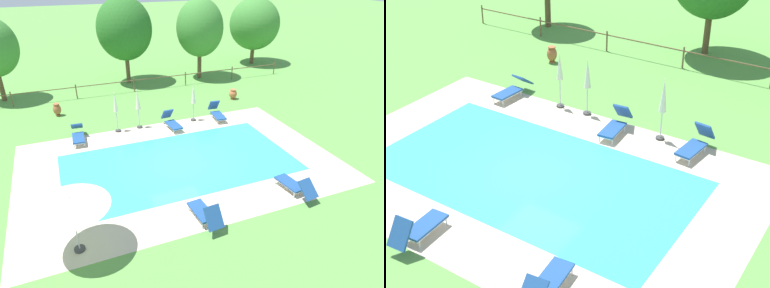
# 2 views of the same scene
# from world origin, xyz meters

# --- Properties ---
(ground_plane) EXTENTS (160.00, 160.00, 0.00)m
(ground_plane) POSITION_xyz_m (0.00, 0.00, 0.00)
(ground_plane) COLOR #599342
(pool_deck_paving) EXTENTS (14.63, 9.53, 0.01)m
(pool_deck_paving) POSITION_xyz_m (0.00, 0.00, 0.00)
(pool_deck_paving) COLOR beige
(pool_deck_paving) RESTS_ON ground
(swimming_pool_water) EXTENTS (10.75, 5.65, 0.01)m
(swimming_pool_water) POSITION_xyz_m (0.00, 0.00, 0.01)
(swimming_pool_water) COLOR #38C6D1
(swimming_pool_water) RESTS_ON ground
(pool_coping_rim) EXTENTS (11.23, 6.13, 0.01)m
(pool_coping_rim) POSITION_xyz_m (0.00, 0.00, 0.01)
(pool_coping_rim) COLOR beige
(pool_coping_rim) RESTS_ON ground
(sun_lounger_north_near_steps) EXTENTS (0.76, 1.90, 0.99)m
(sun_lounger_north_near_steps) POSITION_xyz_m (0.96, 3.84, 0.39)
(sun_lounger_north_near_steps) COLOR navy
(sun_lounger_north_near_steps) RESTS_ON ground
(sun_lounger_north_mid) EXTENTS (0.82, 2.01, 0.90)m
(sun_lounger_north_mid) POSITION_xyz_m (3.53, -4.04, 0.38)
(sun_lounger_north_mid) COLOR navy
(sun_lounger_north_mid) RESTS_ON ground
(sun_lounger_north_far) EXTENTS (0.71, 2.03, 0.84)m
(sun_lounger_north_far) POSITION_xyz_m (-4.20, 4.21, 0.37)
(sun_lounger_north_far) COLOR navy
(sun_lounger_north_far) RESTS_ON ground
(sun_lounger_north_end) EXTENTS (0.74, 1.85, 1.02)m
(sun_lounger_north_end) POSITION_xyz_m (-0.61, -4.29, 0.40)
(sun_lounger_north_end) COLOR navy
(sun_lounger_north_end) RESTS_ON ground
(sun_lounger_south_near_corner) EXTENTS (0.80, 1.88, 1.01)m
(sun_lounger_south_near_corner) POSITION_xyz_m (3.97, 4.10, 0.40)
(sun_lounger_south_near_corner) COLOR navy
(sun_lounger_south_near_corner) RESTS_ON ground
(patio_umbrella_closed_row_west) EXTENTS (0.32, 0.32, 2.34)m
(patio_umbrella_closed_row_west) POSITION_xyz_m (-2.01, 4.58, 1.56)
(patio_umbrella_closed_row_west) COLOR #383838
(patio_umbrella_closed_row_west) RESTS_ON ground
(patio_umbrella_closed_row_mid_west) EXTENTS (0.32, 0.32, 2.41)m
(patio_umbrella_closed_row_mid_west) POSITION_xyz_m (2.52, 4.39, 1.59)
(patio_umbrella_closed_row_mid_west) COLOR #383838
(patio_umbrella_closed_row_mid_west) RESTS_ON ground
(patio_umbrella_closed_row_mid_east) EXTENTS (0.32, 0.32, 2.32)m
(patio_umbrella_closed_row_mid_east) POSITION_xyz_m (-0.75, 4.61, 1.55)
(patio_umbrella_closed_row_mid_east) COLOR #383838
(patio_umbrella_closed_row_mid_east) RESTS_ON ground
(terracotta_urn_near_fence) EXTENTS (0.48, 0.48, 0.80)m
(terracotta_urn_near_fence) POSITION_xyz_m (-5.04, 8.29, 0.43)
(terracotta_urn_near_fence) COLOR #A85B38
(terracotta_urn_near_fence) RESTS_ON ground
(perimeter_fence) EXTENTS (24.73, 0.08, 1.05)m
(perimeter_fence) POSITION_xyz_m (0.50, 11.02, 0.71)
(perimeter_fence) COLOR brown
(perimeter_fence) RESTS_ON ground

